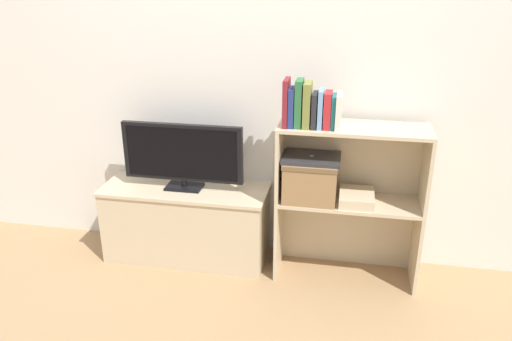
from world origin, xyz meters
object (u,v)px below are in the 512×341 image
book_olive (307,105)px  book_teal (334,112)px  tv (183,154)px  tv_stand (187,222)px  book_forest (299,103)px  book_maroon (286,103)px  laptop (312,158)px  book_ivory (339,111)px  book_crimson (328,110)px  storage_basket_left (311,177)px  book_charcoal (315,110)px  book_skyblue (321,109)px  book_navy (292,107)px  magazine_stack (357,198)px

book_olive → book_teal: book_olive is taller
tv → book_teal: 0.95m
tv_stand → book_forest: size_ratio=4.04×
book_maroon → laptop: size_ratio=0.79×
book_teal → book_ivory: 0.03m
tv → book_crimson: 0.92m
storage_basket_left → laptop: bearing=0.0°
book_maroon → book_crimson: bearing=0.0°
tv → book_teal: book_teal is taller
tv → book_charcoal: 0.85m
book_teal → book_skyblue: bearing=180.0°
book_navy → laptop: bearing=19.7°
tv_stand → book_teal: bearing=-5.2°
book_forest → book_ivory: bearing=0.0°
book_skyblue → laptop: size_ratio=0.64×
book_maroon → book_olive: size_ratio=1.06×
book_forest → book_maroon: bearing=180.0°
tv → storage_basket_left: tv is taller
book_ivory → magazine_stack: size_ratio=0.79×
book_charcoal → laptop: book_charcoal is taller
book_teal → book_maroon: bearing=180.0°
laptop → book_teal: bearing=-20.7°
book_maroon → book_teal: 0.26m
book_charcoal → book_teal: 0.10m
book_forest → book_crimson: book_forest is taller
book_forest → book_teal: bearing=0.0°
storage_basket_left → magazine_stack: 0.28m
book_forest → book_crimson: bearing=0.0°
book_teal → magazine_stack: 0.53m
book_olive → book_ivory: book_olive is taller
tv_stand → laptop: bearing=-2.9°
tv_stand → book_maroon: (0.63, -0.08, 0.83)m
tv_stand → book_skyblue: (0.81, -0.08, 0.80)m
book_ivory → laptop: 0.32m
book_ivory → laptop: book_ivory is taller
book_skyblue → storage_basket_left: book_skyblue is taller
book_forest → magazine_stack: book_forest is taller
book_forest → laptop: 0.33m
tv_stand → book_charcoal: book_charcoal is taller
book_crimson → magazine_stack: bearing=8.7°
laptop → book_crimson: bearing=-27.9°
book_olive → magazine_stack: size_ratio=1.01×
tv_stand → book_ivory: (0.91, -0.08, 0.79)m
tv_stand → magazine_stack: 1.08m
book_navy → book_charcoal: (0.12, 0.00, -0.01)m
book_teal → magazine_stack: book_teal is taller
book_olive → book_ivory: (0.17, 0.00, -0.03)m
tv → book_maroon: (0.63, -0.08, 0.37)m
tv_stand → storage_basket_left: 0.87m
book_olive → storage_basket_left: book_olive is taller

